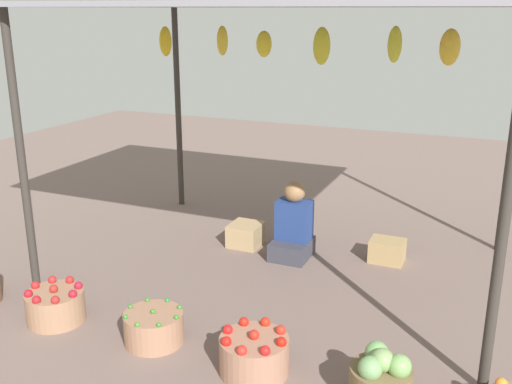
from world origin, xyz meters
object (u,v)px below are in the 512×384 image
basket_red_apples (55,305)px  basket_red_tomatoes (254,354)px  basket_green_chilies (154,327)px  wooden_crate_stacked_rear (246,234)px  basket_cabbages (381,381)px  vendor_person (293,228)px  wooden_crate_near_vendor (387,251)px

basket_red_apples → basket_red_tomatoes: 1.74m
basket_red_tomatoes → basket_green_chilies: bearing=176.2°
wooden_crate_stacked_rear → basket_green_chilies: bearing=-85.6°
basket_cabbages → wooden_crate_stacked_rear: size_ratio=1.21×
vendor_person → basket_cabbages: vendor_person is taller
basket_red_tomatoes → wooden_crate_near_vendor: basket_red_tomatoes is taller
vendor_person → wooden_crate_near_vendor: bearing=15.3°
vendor_person → basket_green_chilies: vendor_person is taller
vendor_person → basket_red_apples: bearing=-123.4°
vendor_person → wooden_crate_stacked_rear: 0.59m
vendor_person → wooden_crate_stacked_rear: (-0.55, 0.08, -0.18)m
vendor_person → wooden_crate_stacked_rear: vendor_person is taller
basket_red_apples → basket_red_tomatoes: (1.73, -0.01, 0.00)m
vendor_person → wooden_crate_near_vendor: size_ratio=2.35×
wooden_crate_stacked_rear → wooden_crate_near_vendor: bearing=6.6°
basket_red_apples → wooden_crate_stacked_rear: 2.17m
basket_red_apples → basket_cabbages: basket_cabbages is taller
basket_green_chilies → basket_cabbages: 1.71m
basket_green_chilies → basket_red_apples: bearing=-177.3°
basket_red_tomatoes → wooden_crate_near_vendor: 2.27m
basket_green_chilies → wooden_crate_near_vendor: size_ratio=1.34×
basket_red_apples → basket_cabbages: 2.60m
basket_green_chilies → basket_cabbages: (1.71, -0.08, 0.06)m
wooden_crate_near_vendor → wooden_crate_stacked_rear: (-1.45, -0.17, 0.00)m
wooden_crate_near_vendor → wooden_crate_stacked_rear: bearing=-173.4°
basket_red_tomatoes → wooden_crate_near_vendor: size_ratio=1.44×
basket_green_chilies → wooden_crate_stacked_rear: basket_green_chilies is taller
basket_cabbages → basket_red_tomatoes: bearing=178.4°
vendor_person → wooden_crate_stacked_rear: size_ratio=2.32×
basket_red_apples → basket_green_chilies: basket_red_apples is taller
basket_cabbages → basket_green_chilies: bearing=177.3°
basket_red_tomatoes → wooden_crate_near_vendor: (0.46, 2.22, -0.02)m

